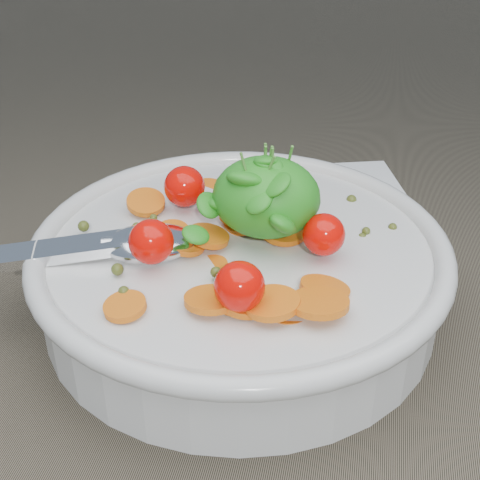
# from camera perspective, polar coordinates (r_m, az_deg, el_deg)

# --- Properties ---
(ground) EXTENTS (6.00, 6.00, 0.00)m
(ground) POSITION_cam_1_polar(r_m,az_deg,el_deg) (0.50, 2.17, -5.83)
(ground) COLOR brown
(ground) RESTS_ON ground
(bowl) EXTENTS (0.32, 0.30, 0.13)m
(bowl) POSITION_cam_1_polar(r_m,az_deg,el_deg) (0.48, -0.01, -2.38)
(bowl) COLOR silver
(bowl) RESTS_ON ground
(napkin) EXTENTS (0.21, 0.19, 0.01)m
(napkin) POSITION_cam_1_polar(r_m,az_deg,el_deg) (0.64, 6.72, 3.30)
(napkin) COLOR white
(napkin) RESTS_ON ground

